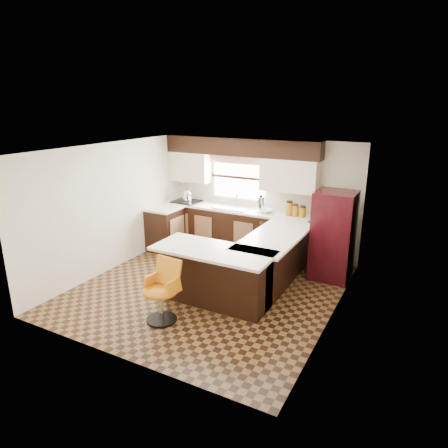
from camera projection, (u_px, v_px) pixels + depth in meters
The scene contains 30 objects.
floor at pixel (208, 289), 6.91m from camera, with size 4.40×4.40×0.00m, color #49301A.
ceiling at pixel (207, 149), 6.20m from camera, with size 4.40×4.40×0.00m, color silver.
wall_back at pixel (260, 196), 8.41m from camera, with size 4.40×4.40×0.00m, color beige.
wall_front at pixel (113, 271), 4.70m from camera, with size 4.40×4.40×0.00m, color beige.
wall_left at pixel (111, 207), 7.50m from camera, with size 4.40×4.40×0.00m, color beige.
wall_right at pixel (336, 243), 5.61m from camera, with size 4.40×4.40×0.00m, color beige.
base_cab_back at pixel (235, 230), 8.58m from camera, with size 3.30×0.60×0.90m, color black.
base_cab_left at pixel (165, 229), 8.64m from camera, with size 0.60×0.70×0.90m, color black.
counter_back at pixel (235, 209), 8.44m from camera, with size 3.30×0.60×0.04m, color silver.
counter_left at pixel (165, 208), 8.50m from camera, with size 0.60×0.70×0.04m, color silver.
soffit at pixel (240, 147), 8.14m from camera, with size 3.40×0.35×0.36m, color black.
upper_cab_left at pixel (190, 167), 8.84m from camera, with size 0.94×0.35×0.64m, color beige.
upper_cab_right at pixel (289, 175), 7.80m from camera, with size 1.14×0.35×0.64m, color beige.
window_pane at pixel (239, 177), 8.51m from camera, with size 1.20×0.02×0.90m, color white.
valance at pixel (238, 159), 8.37m from camera, with size 1.30×0.06×0.18m, color #D19B93.
sink at pixel (232, 207), 8.44m from camera, with size 0.75×0.45×0.03m, color #B2B2B7.
dishwasher at pixel (273, 243), 7.90m from camera, with size 0.58×0.03×0.78m, color black.
cooktop at pixel (187, 201), 8.95m from camera, with size 0.58×0.50×0.03m, color black.
peninsula_long at pixel (271, 262), 6.90m from camera, with size 0.60×1.95×0.90m, color black.
peninsula_return at pixel (217, 277), 6.31m from camera, with size 1.65×0.60×0.90m, color black.
counter_pen_long at pixel (275, 237), 6.74m from camera, with size 0.84×1.95×0.04m, color silver.
counter_pen_return at pixel (213, 251), 6.11m from camera, with size 1.89×0.84×0.04m, color silver.
refrigerator at pixel (333, 236), 7.14m from camera, with size 0.69×0.66×1.61m, color #33080E.
bar_chair at pixel (160, 292), 5.78m from camera, with size 0.50×0.50×0.93m, color orange, non-canonical shape.
kettle at pixel (187, 195), 8.90m from camera, with size 0.22×0.22×0.29m, color silver, non-canonical shape.
percolator at pixel (261, 204), 8.12m from camera, with size 0.14×0.14×0.31m, color silver.
mixing_bowl at pixel (265, 211), 8.11m from camera, with size 0.29×0.29×0.07m, color white.
canister_large at pixel (289, 209), 7.88m from camera, with size 0.14×0.14×0.26m, color #9C6812.
canister_med at pixel (295, 211), 7.82m from camera, with size 0.12×0.12×0.21m, color #9C6812.
canister_small at pixel (303, 212), 7.76m from camera, with size 0.13×0.13×0.19m, color #9C6812.
Camera 1 is at (3.19, -5.40, 3.11)m, focal length 32.00 mm.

